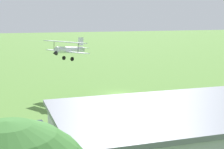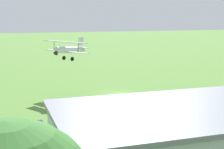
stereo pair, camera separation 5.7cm
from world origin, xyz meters
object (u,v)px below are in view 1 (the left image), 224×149
biplane (69,49)px  person_by_parked_cars (72,116)px  person_beside_truck (67,127)px  car_grey (37,131)px  person_at_fence_line (83,117)px

biplane → person_by_parked_cars: bearing=79.9°
biplane → person_beside_truck: 19.62m
car_grey → biplane: bearing=-110.8°
person_by_parked_cars → person_beside_truck: person_beside_truck is taller
car_grey → person_at_fence_line: person_at_fence_line is taller
biplane → person_beside_truck: size_ratio=5.07×
person_at_fence_line → person_by_parked_cars: bearing=-44.4°
biplane → person_beside_truck: biplane is taller
person_by_parked_cars → person_at_fence_line: size_ratio=0.92×
person_at_fence_line → car_grey: bearing=29.2°
person_by_parked_cars → person_at_fence_line: (-1.08, 1.06, 0.07)m
biplane → person_by_parked_cars: size_ratio=5.41×
car_grey → person_by_parked_cars: car_grey is taller
biplane → person_at_fence_line: 16.64m
person_at_fence_line → biplane: bearing=-95.4°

